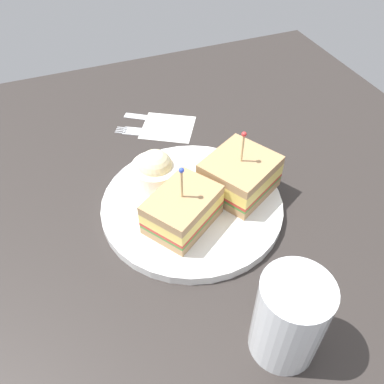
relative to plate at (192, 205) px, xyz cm
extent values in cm
cube|color=#2D2826|center=(0.00, 0.00, -1.69)|extent=(95.90, 95.90, 2.00)
cylinder|color=white|center=(0.00, 0.00, 0.00)|extent=(26.23, 26.23, 1.39)
cube|color=tan|center=(-2.63, -3.12, 1.34)|extent=(12.00, 11.22, 1.29)
cube|color=#478438|center=(-2.63, -3.12, 2.18)|extent=(12.00, 11.22, 0.40)
cube|color=red|center=(-2.63, -3.12, 2.63)|extent=(12.00, 11.22, 0.50)
cube|color=#F4D666|center=(-2.63, -3.12, 3.66)|extent=(12.00, 11.22, 1.56)
cube|color=tan|center=(-2.63, -3.12, 5.08)|extent=(12.00, 11.22, 1.29)
cylinder|color=tan|center=(-2.63, -3.12, 7.67)|extent=(0.30, 0.30, 5.18)
sphere|color=blue|center=(-2.63, -3.12, 10.26)|extent=(0.70, 0.70, 0.70)
cube|color=tan|center=(7.43, -0.33, 1.36)|extent=(12.54, 12.18, 1.34)
cube|color=#478438|center=(7.43, -0.33, 2.23)|extent=(12.54, 12.18, 0.40)
cube|color=red|center=(7.43, -0.33, 2.68)|extent=(12.54, 12.18, 0.50)
cube|color=#F4D666|center=(7.43, -0.33, 3.87)|extent=(12.54, 12.18, 1.89)
cube|color=tan|center=(7.43, -0.33, 5.49)|extent=(12.54, 12.18, 1.34)
cylinder|color=tan|center=(7.43, -0.33, 8.12)|extent=(0.30, 0.30, 5.26)
sphere|color=red|center=(7.43, -0.33, 10.75)|extent=(0.70, 0.70, 0.70)
cylinder|color=silver|center=(-3.32, 6.45, 2.10)|extent=(7.25, 7.25, 2.82)
sphere|color=beige|center=(-3.32, 6.45, 3.30)|extent=(5.22, 5.22, 5.22)
cylinder|color=silver|center=(1.65, -22.76, 3.26)|extent=(6.48, 6.48, 7.91)
cylinder|color=white|center=(1.65, -22.76, 4.89)|extent=(7.37, 7.37, 11.17)
cube|color=white|center=(3.33, 20.32, -0.62)|extent=(12.03, 11.71, 0.15)
cube|color=silver|center=(2.31, 18.43, -0.52)|extent=(7.52, 4.70, 0.35)
cube|color=silver|center=(-2.85, 21.43, -0.52)|extent=(4.22, 3.71, 0.35)
cube|color=silver|center=(-4.38, 23.18, -0.52)|extent=(1.82, 1.16, 0.35)
cube|color=silver|center=(-4.63, 22.75, -0.52)|extent=(1.82, 1.16, 0.35)
cube|color=silver|center=(-4.88, 22.32, -0.52)|extent=(1.82, 1.16, 0.35)
cube|color=silver|center=(-5.13, 21.89, -0.52)|extent=(1.82, 1.16, 0.35)
cube|color=silver|center=(4.34, 22.20, -0.52)|extent=(5.96, 4.24, 0.35)
cube|color=silver|center=(0.03, 25.07, -0.52)|extent=(6.66, 5.13, 0.24)
camera|label=1|loc=(-15.21, -38.30, 43.47)|focal=38.40mm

